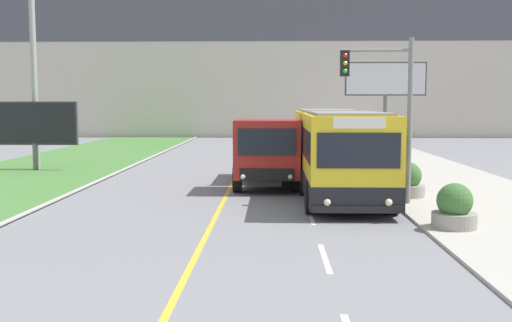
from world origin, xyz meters
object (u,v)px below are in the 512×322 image
planter_round_second (408,182)px  planter_round_third (385,167)px  traffic_light_mast (388,99)px  billboard_large (386,82)px  dump_truck (267,154)px  planter_round_near (454,209)px  utility_pole_far (33,52)px  city_bus (334,149)px  billboard_small (34,125)px

planter_round_second → planter_round_third: (0.16, 5.12, -0.03)m
traffic_light_mast → billboard_large: bearing=79.7°
dump_truck → planter_round_near: 9.01m
utility_pole_far → traffic_light_mast: (15.16, -9.87, -2.29)m
planter_round_near → dump_truck: bearing=122.8°
city_bus → billboard_large: (5.15, 17.73, 3.11)m
utility_pole_far → city_bus: bearing=-24.4°
dump_truck → planter_round_near: (4.86, -7.55, -0.75)m
dump_truck → billboard_large: billboard_large is taller
planter_round_second → planter_round_third: size_ratio=1.07×
planter_round_second → planter_round_third: bearing=88.2°
dump_truck → traffic_light_mast: 5.77m
city_bus → billboard_large: size_ratio=2.18×
planter_round_second → utility_pole_far: bearing=152.3°
traffic_light_mast → planter_round_second: size_ratio=4.47×
traffic_light_mast → planter_round_second: bearing=54.3°
dump_truck → traffic_light_mast: bearing=-44.9°
city_bus → planter_round_near: (2.33, -7.33, -0.94)m
traffic_light_mast → billboard_small: traffic_light_mast is taller
dump_truck → billboard_large: (7.68, 17.51, 3.30)m
traffic_light_mast → planter_round_third: 7.19m
planter_round_second → planter_round_third: 5.13m
billboard_small → billboard_large: bearing=31.9°
city_bus → billboard_small: size_ratio=3.10×
city_bus → billboard_small: (-13.81, 5.91, 0.71)m
utility_pole_far → billboard_large: (19.03, 11.44, -1.06)m
utility_pole_far → planter_round_near: utility_pole_far is taller
dump_truck → planter_round_near: size_ratio=5.81×
utility_pole_far → billboard_large: 22.23m
city_bus → planter_round_third: size_ratio=11.74×
billboard_small → planter_round_second: (16.09, -8.11, -1.63)m
traffic_light_mast → billboard_small: (-15.10, 9.49, -1.17)m
utility_pole_far → billboard_large: utility_pole_far is taller
utility_pole_far → planter_round_near: 21.77m
dump_truck → billboard_large: size_ratio=1.12×
dump_truck → planter_round_third: (4.98, 2.70, -0.77)m
city_bus → billboard_small: bearing=156.8°
dump_truck → planter_round_second: dump_truck is taller
traffic_light_mast → billboard_small: size_ratio=1.26×
dump_truck → billboard_small: 12.66m
city_bus → dump_truck: bearing=175.1°
billboard_small → planter_round_third: 16.61m
planter_round_near → planter_round_third: size_ratio=1.04×
dump_truck → utility_pole_far: size_ratio=0.59×
planter_round_near → city_bus: bearing=107.7°
planter_round_second → traffic_light_mast: bearing=-125.7°
billboard_large → planter_round_near: 25.54m
city_bus → traffic_light_mast: 4.25m
city_bus → dump_truck: 2.55m
utility_pole_far → traffic_light_mast: bearing=-33.1°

